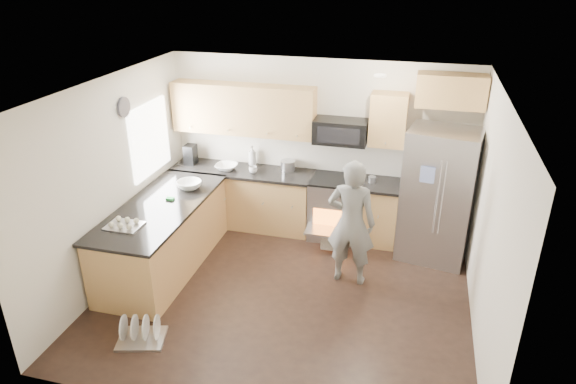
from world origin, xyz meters
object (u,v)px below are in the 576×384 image
(refrigerator, at_px, (438,196))
(dish_rack, at_px, (141,334))
(stove_range, at_px, (337,195))
(person, at_px, (351,223))

(refrigerator, height_order, dish_rack, refrigerator)
(refrigerator, relative_size, dish_rack, 3.13)
(stove_range, xyz_separation_m, refrigerator, (1.42, -0.24, 0.26))
(refrigerator, bearing_deg, stove_range, -179.70)
(stove_range, distance_m, dish_rack, 3.40)
(stove_range, xyz_separation_m, dish_rack, (-1.67, -2.90, -0.59))
(refrigerator, distance_m, dish_rack, 4.17)
(person, bearing_deg, refrigerator, -136.19)
(refrigerator, xyz_separation_m, person, (-1.05, -0.90, -0.09))
(refrigerator, height_order, person, refrigerator)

